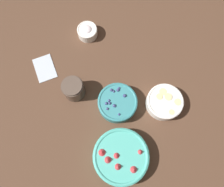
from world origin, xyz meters
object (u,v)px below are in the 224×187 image
at_px(bowl_bananas, 164,102).
at_px(bowl_strawberries, 121,157).
at_px(bowl_cream, 87,31).
at_px(bowl_blueberries, 117,103).
at_px(jar_chocolate, 74,89).

bearing_deg(bowl_bananas, bowl_strawberries, -84.63).
relative_size(bowl_strawberries, bowl_cream, 2.35).
xyz_separation_m(bowl_strawberries, bowl_blueberries, (-0.17, 0.15, -0.00)).
bearing_deg(jar_chocolate, bowl_bananas, 37.61).
bearing_deg(bowl_strawberries, jar_chocolate, 171.19).
height_order(bowl_blueberries, bowl_bananas, bowl_blueberries).
relative_size(bowl_blueberries, bowl_bananas, 1.09).
distance_m(bowl_bananas, bowl_cream, 0.51).
height_order(bowl_strawberries, bowl_cream, bowl_strawberries).
xyz_separation_m(bowl_strawberries, bowl_cream, (-0.54, 0.30, -0.01)).
height_order(bowl_bananas, jar_chocolate, jar_chocolate).
bearing_deg(jar_chocolate, bowl_blueberries, 28.25).
relative_size(bowl_strawberries, jar_chocolate, 2.35).
bearing_deg(bowl_bananas, jar_chocolate, -142.39).
height_order(bowl_bananas, bowl_cream, bowl_bananas).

